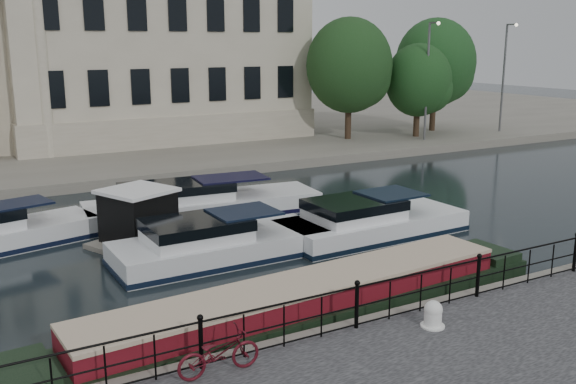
% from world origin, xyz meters
% --- Properties ---
extents(ground_plane, '(160.00, 160.00, 0.00)m').
position_xyz_m(ground_plane, '(0.00, 0.00, 0.00)').
color(ground_plane, black).
rests_on(ground_plane, ground).
extents(far_bank, '(120.00, 42.00, 0.55)m').
position_xyz_m(far_bank, '(0.00, 39.00, 0.28)').
color(far_bank, '#6B665B').
rests_on(far_bank, ground_plane).
extents(railing, '(24.14, 0.14, 1.22)m').
position_xyz_m(railing, '(0.00, -2.25, 1.20)').
color(railing, black).
rests_on(railing, near_quay).
extents(civic_building, '(53.55, 31.84, 16.85)m').
position_xyz_m(civic_building, '(-1.00, 34.71, 7.04)').
color(civic_building, '#ADA38C').
rests_on(civic_building, far_bank).
extents(lamp_posts, '(8.24, 1.55, 8.07)m').
position_xyz_m(lamp_posts, '(26.00, 20.70, 4.80)').
color(lamp_posts, '#59595B').
rests_on(lamp_posts, far_bank).
extents(bicycle, '(1.82, 0.67, 0.95)m').
position_xyz_m(bicycle, '(-3.78, -2.66, 1.02)').
color(bicycle, '#4D0D17').
rests_on(bicycle, near_quay).
extents(mooring_bollard, '(0.59, 0.59, 0.67)m').
position_xyz_m(mooring_bollard, '(1.65, -3.11, 0.86)').
color(mooring_bollard, silver).
rests_on(mooring_bollard, near_quay).
extents(narrowboat, '(15.67, 3.06, 1.57)m').
position_xyz_m(narrowboat, '(-0.35, -0.41, 0.37)').
color(narrowboat, black).
rests_on(narrowboat, ground_plane).
extents(harbour_hut, '(3.87, 3.60, 2.19)m').
position_xyz_m(harbour_hut, '(-2.17, 8.40, 0.95)').
color(harbour_hut, '#6B665B').
rests_on(harbour_hut, ground_plane).
extents(cabin_cruisers, '(20.15, 9.38, 1.99)m').
position_xyz_m(cabin_cruisers, '(0.55, 8.13, 0.37)').
color(cabin_cruisers, silver).
rests_on(cabin_cruisers, ground_plane).
extents(trees, '(14.25, 7.26, 8.56)m').
position_xyz_m(trees, '(22.05, 23.31, 5.30)').
color(trees, black).
rests_on(trees, far_bank).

